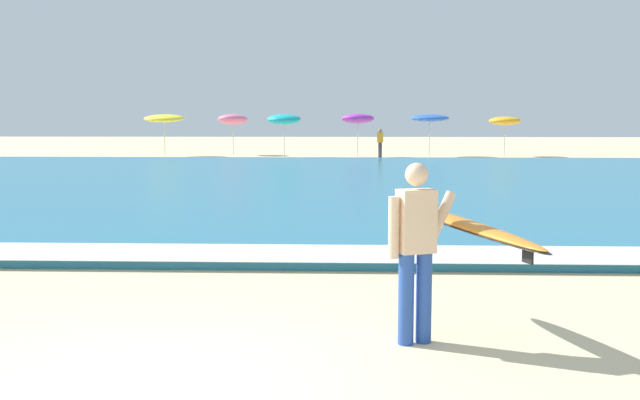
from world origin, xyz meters
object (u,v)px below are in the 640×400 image
surfer_with_board (439,235)px  beach_umbrella_5 (505,121)px  beach_umbrella_3 (358,119)px  beach_umbrella_4 (430,118)px  beach_umbrella_2 (284,119)px  beachgoer_near_row_left (380,142)px  beach_umbrella_1 (233,119)px  beach_umbrella_0 (164,118)px

surfer_with_board → beach_umbrella_5: beach_umbrella_5 is taller
beach_umbrella_3 → beach_umbrella_4: 4.10m
beach_umbrella_2 → beach_umbrella_5: bearing=6.0°
beach_umbrella_2 → beachgoer_near_row_left: bearing=-10.4°
surfer_with_board → beach_umbrella_4: 35.29m
surfer_with_board → beach_umbrella_1: beach_umbrella_1 is taller
beach_umbrella_1 → beach_umbrella_4: 11.39m
beach_umbrella_4 → surfer_with_board: bearing=-96.0°
beach_umbrella_2 → beach_umbrella_4: bearing=6.6°
beach_umbrella_3 → beach_umbrella_4: beach_umbrella_3 is taller
beach_umbrella_3 → surfer_with_board: bearing=-89.4°
surfer_with_board → beach_umbrella_0: beach_umbrella_0 is taller
beach_umbrella_3 → beach_umbrella_5: 8.38m
surfer_with_board → beach_umbrella_1: (-7.63, 36.45, 1.04)m
surfer_with_board → beach_umbrella_0: 36.59m
beach_umbrella_1 → beach_umbrella_3: 7.58m
beach_umbrella_5 → beach_umbrella_0: bearing=-178.0°
beach_umbrella_5 → surfer_with_board: bearing=-102.6°
beach_umbrella_1 → beach_umbrella_3: size_ratio=1.00×
beach_umbrella_5 → beachgoer_near_row_left: beach_umbrella_5 is taller
beach_umbrella_3 → beach_umbrella_2: bearing=-177.4°
beach_umbrella_3 → beach_umbrella_4: bearing=10.5°
beach_umbrella_3 → beachgoer_near_row_left: (1.19, -1.15, -1.27)m
beach_umbrella_0 → beach_umbrella_5: bearing=2.0°
beach_umbrella_3 → beach_umbrella_1: bearing=163.7°
beach_umbrella_2 → beach_umbrella_0: bearing=174.6°
beachgoer_near_row_left → beach_umbrella_0: bearing=172.4°
beach_umbrella_4 → beach_umbrella_0: bearing=-178.9°
beach_umbrella_1 → beach_umbrella_5: size_ratio=1.09×
beach_umbrella_0 → beach_umbrella_4: 14.95m
surfer_with_board → beach_umbrella_5: size_ratio=1.20×
beach_umbrella_1 → beachgoer_near_row_left: size_ratio=1.55×
surfer_with_board → beach_umbrella_5: bearing=77.4°
beach_umbrella_3 → beachgoer_near_row_left: 2.09m
beach_umbrella_0 → beach_umbrella_3: size_ratio=1.00×
beach_umbrella_1 → beach_umbrella_5: (15.58, -1.00, -0.08)m
surfer_with_board → beachgoer_near_row_left: size_ratio=1.71×
beach_umbrella_3 → beach_umbrella_0: bearing=177.5°
beachgoer_near_row_left → beach_umbrella_1: bearing=158.9°
beach_umbrella_0 → beachgoer_near_row_left: bearing=-7.6°
beachgoer_near_row_left → beach_umbrella_2: bearing=169.6°
beach_umbrella_1 → beach_umbrella_4: beach_umbrella_1 is taller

